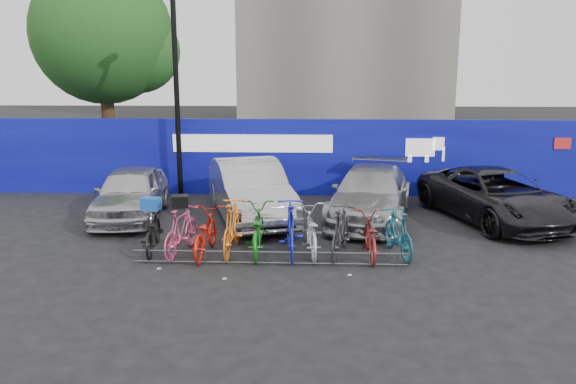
# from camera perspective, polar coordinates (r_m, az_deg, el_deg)

# --- Properties ---
(ground) EXTENTS (100.00, 100.00, 0.00)m
(ground) POSITION_cam_1_polar(r_m,az_deg,el_deg) (12.12, -1.69, -6.48)
(ground) COLOR black
(ground) RESTS_ON ground
(hoarding) EXTENTS (22.00, 0.18, 2.40)m
(hoarding) POSITION_cam_1_polar(r_m,az_deg,el_deg) (17.67, -0.33, 3.55)
(hoarding) COLOR #0C0987
(hoarding) RESTS_ON ground
(tree) EXTENTS (5.40, 5.20, 7.80)m
(tree) POSITION_cam_1_polar(r_m,az_deg,el_deg) (22.83, -17.70, 14.71)
(tree) COLOR #382314
(tree) RESTS_ON ground
(lamppost) EXTENTS (0.25, 0.50, 6.11)m
(lamppost) POSITION_cam_1_polar(r_m,az_deg,el_deg) (17.32, -11.26, 10.02)
(lamppost) COLOR black
(lamppost) RESTS_ON ground
(bike_rack) EXTENTS (5.60, 0.03, 0.30)m
(bike_rack) POSITION_cam_1_polar(r_m,az_deg,el_deg) (11.50, -1.90, -6.68)
(bike_rack) COLOR #595B60
(bike_rack) RESTS_ON ground
(car_0) EXTENTS (2.06, 4.21, 1.38)m
(car_0) POSITION_cam_1_polar(r_m,az_deg,el_deg) (15.52, -15.68, -0.08)
(car_0) COLOR #B3B2B7
(car_0) RESTS_ON ground
(car_1) EXTENTS (2.97, 4.98, 1.55)m
(car_1) POSITION_cam_1_polar(r_m,az_deg,el_deg) (14.89, -3.90, 0.17)
(car_1) COLOR #9F9EA3
(car_1) RESTS_ON ground
(car_2) EXTENTS (2.91, 5.04, 1.37)m
(car_2) POSITION_cam_1_polar(r_m,az_deg,el_deg) (15.00, 8.40, -0.18)
(car_2) COLOR #9A9B9F
(car_2) RESTS_ON ground
(car_3) EXTENTS (3.60, 5.35, 1.36)m
(car_3) POSITION_cam_1_polar(r_m,az_deg,el_deg) (15.62, 20.30, -0.36)
(car_3) COLOR black
(car_3) RESTS_ON ground
(bike_0) EXTENTS (0.84, 1.84, 0.93)m
(bike_0) POSITION_cam_1_polar(r_m,az_deg,el_deg) (12.63, -13.62, -3.83)
(bike_0) COLOR black
(bike_0) RESTS_ON ground
(bike_1) EXTENTS (0.80, 1.81, 1.05)m
(bike_1) POSITION_cam_1_polar(r_m,az_deg,el_deg) (12.26, -10.80, -3.90)
(bike_1) COLOR #CE4373
(bike_1) RESTS_ON ground
(bike_2) EXTENTS (0.74, 1.89, 0.98)m
(bike_2) POSITION_cam_1_polar(r_m,az_deg,el_deg) (12.16, -8.44, -4.13)
(bike_2) COLOR red
(bike_2) RESTS_ON ground
(bike_3) EXTENTS (0.63, 1.96, 1.16)m
(bike_3) POSITION_cam_1_polar(r_m,az_deg,el_deg) (12.17, -5.69, -3.58)
(bike_3) COLOR orange
(bike_3) RESTS_ON ground
(bike_4) EXTENTS (0.79, 2.04, 1.06)m
(bike_4) POSITION_cam_1_polar(r_m,az_deg,el_deg) (12.14, -3.18, -3.84)
(bike_4) COLOR #146C18
(bike_4) RESTS_ON ground
(bike_5) EXTENTS (0.68, 1.99, 1.18)m
(bike_5) POSITION_cam_1_polar(r_m,az_deg,el_deg) (11.99, 0.29, -3.73)
(bike_5) COLOR #1B22BD
(bike_5) RESTS_ON ground
(bike_6) EXTENTS (0.85, 1.97, 1.01)m
(bike_6) POSITION_cam_1_polar(r_m,az_deg,el_deg) (12.13, 2.29, -3.96)
(bike_6) COLOR #B4B8BD
(bike_6) RESTS_ON ground
(bike_7) EXTENTS (0.91, 1.85, 1.07)m
(bike_7) POSITION_cam_1_polar(r_m,az_deg,el_deg) (12.02, 5.35, -4.02)
(bike_7) COLOR #29292B
(bike_7) RESTS_ON ground
(bike_8) EXTENTS (0.63, 1.77, 0.93)m
(bike_8) POSITION_cam_1_polar(r_m,az_deg,el_deg) (12.03, 8.31, -4.43)
(bike_8) COLOR maroon
(bike_8) RESTS_ON ground
(bike_9) EXTENTS (0.80, 1.75, 1.02)m
(bike_9) POSITION_cam_1_polar(r_m,az_deg,el_deg) (12.18, 11.14, -4.11)
(bike_9) COLOR #185A74
(bike_9) RESTS_ON ground
(cargo_crate) EXTENTS (0.43, 0.37, 0.27)m
(cargo_crate) POSITION_cam_1_polar(r_m,az_deg,el_deg) (12.48, -13.76, -1.18)
(cargo_crate) COLOR blue
(cargo_crate) RESTS_ON bike_0
(cargo_topcase) EXTENTS (0.41, 0.38, 0.25)m
(cargo_topcase) POSITION_cam_1_polar(r_m,az_deg,el_deg) (12.09, -10.92, -0.94)
(cargo_topcase) COLOR black
(cargo_topcase) RESTS_ON bike_1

